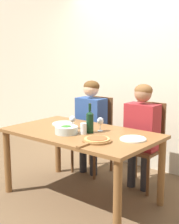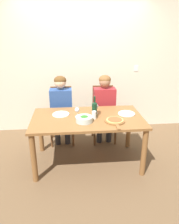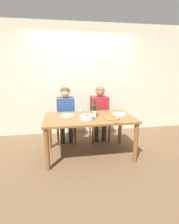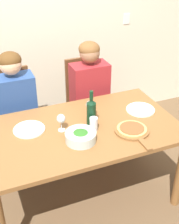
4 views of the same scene
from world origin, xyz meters
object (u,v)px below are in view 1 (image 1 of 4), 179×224
Objects in this scene: person_man at (141,126)px; broccoli_bowl at (66,130)px; person_woman at (90,118)px; chair_left at (96,132)px; wine_glass_right at (100,122)px; chair_right at (146,142)px; dinner_plate_left at (63,124)px; pizza_on_board at (96,140)px; dinner_plate_right at (133,139)px; wine_glass_left at (72,120)px; wine_bottle at (90,121)px; water_tumbler at (84,129)px.

person_man reaches higher than broccoli_bowl.
chair_left is at bearing 90.00° from person_woman.
person_woman is 0.76m from wine_glass_right.
person_woman reaches higher than chair_right.
dinner_plate_left is (-0.76, -0.52, 0.02)m from person_man.
chair_right reaches higher than pizza_on_board.
dinner_plate_right is (1.02, -0.59, 0.02)m from person_woman.
chair_left reaches higher than broccoli_bowl.
wine_glass_left is at bearing -124.49° from chair_right.
person_woman is 1.18m from dinner_plate_right.
dinner_plate_left is (-0.50, 0.12, -0.12)m from wine_bottle.
person_man is at bearing 112.73° from dinner_plate_right.
dinner_plate_right is 0.37m from pizza_on_board.
chair_right is at bearing 71.36° from wine_bottle.
person_woman reaches higher than pizza_on_board.
dinner_plate_left is 1.73× the size of wine_glass_left.
water_tumbler is at bearing 153.02° from pizza_on_board.
wine_bottle reaches higher than dinner_plate_left.
person_man is at bearing 50.81° from wine_glass_left.
chair_left is 6.73× the size of wine_glass_right.
wine_glass_left is (0.25, -0.75, 0.33)m from chair_left.
chair_right is at bearing 90.00° from person_man.
chair_right reaches higher than water_tumbler.
dinner_plate_left is 2.24× the size of water_tumbler.
chair_right is 0.96m from wine_glass_left.
broccoli_bowl is 0.18m from water_tumbler.
water_tumbler is at bearing -165.58° from dinner_plate_right.
wine_bottle is 2.09× the size of wine_glass_left.
water_tumbler is at bearing -55.58° from person_woman.
person_man is at bearing 34.66° from dinner_plate_left.
person_man is at bearing 68.23° from wine_bottle.
chair_left is at bearing 145.07° from dinner_plate_right.
wine_glass_right is at bearing 75.36° from water_tumbler.
wine_glass_right is at bearing 56.67° from broccoli_bowl.
chair_left is at bearing 90.84° from dinner_plate_left.
wine_bottle is at bearing 139.29° from pizza_on_board.
person_man is 0.64m from dinner_plate_right.
chair_left is 1.04m from broccoli_bowl.
chair_right is (0.77, 0.00, 0.00)m from chair_left.
dinner_plate_left is at bearing 155.89° from pizza_on_board.
broccoli_bowl is (0.35, -0.83, 0.05)m from person_woman.
person_man is at bearing 69.52° from water_tumbler.
person_man is (0.77, -0.12, 0.22)m from chair_left.
wine_glass_right is at bearing 1.42° from dinner_plate_left.
person_woman is 2.95× the size of pizza_on_board.
wine_glass_right reaches higher than pizza_on_board.
wine_bottle is 0.52m from dinner_plate_right.
water_tumbler is (0.24, -0.10, -0.05)m from wine_glass_left.
person_man is 10.72× the size of water_tumbler.
chair_left is 0.90m from wine_glass_right.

